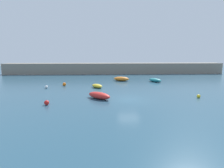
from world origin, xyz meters
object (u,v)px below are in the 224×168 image
fishing_dinghy_green (97,86)px  rowboat_blue_near (155,80)px  open_tender_yellow (121,79)px  mooring_buoy_red (47,103)px  mooring_buoy_orange (64,84)px  mooring_buoy_yellow (199,96)px  mooring_buoy_white (46,87)px  rowboat_white_midwater (99,95)px

fishing_dinghy_green → rowboat_blue_near: (11.01, 5.38, 0.05)m
fishing_dinghy_green → open_tender_yellow: size_ratio=0.71×
open_tender_yellow → mooring_buoy_red: size_ratio=6.59×
fishing_dinghy_green → mooring_buoy_orange: size_ratio=4.14×
mooring_buoy_yellow → fishing_dinghy_green: bearing=150.5°
rowboat_blue_near → mooring_buoy_yellow: size_ratio=6.64×
rowboat_blue_near → mooring_buoy_yellow: 12.71m
open_tender_yellow → mooring_buoy_white: size_ratio=7.33×
mooring_buoy_red → mooring_buoy_yellow: (17.74, 2.23, -0.04)m
mooring_buoy_orange → mooring_buoy_yellow: mooring_buoy_orange is taller
rowboat_blue_near → mooring_buoy_red: 21.82m
fishing_dinghy_green → mooring_buoy_orange: fishing_dinghy_green is taller
mooring_buoy_orange → mooring_buoy_white: mooring_buoy_orange is taller
rowboat_white_midwater → open_tender_yellow: open_tender_yellow is taller
mooring_buoy_orange → mooring_buoy_white: 3.14m
rowboat_white_midwater → fishing_dinghy_green: rowboat_white_midwater is taller
rowboat_white_midwater → fishing_dinghy_green: (-0.50, 7.00, -0.10)m
rowboat_blue_near → rowboat_white_midwater: bearing=-77.2°
rowboat_blue_near → fishing_dinghy_green: bearing=-100.8°
rowboat_blue_near → mooring_buoy_white: (-18.97, -5.61, -0.12)m
rowboat_white_midwater → rowboat_blue_near: 16.24m
mooring_buoy_white → mooring_buoy_yellow: (20.70, -6.98, -0.01)m
rowboat_white_midwater → open_tender_yellow: 14.54m
mooring_buoy_yellow → rowboat_blue_near: bearing=97.8°
mooring_buoy_white → rowboat_white_midwater: bearing=-38.7°
mooring_buoy_red → mooring_buoy_yellow: bearing=7.2°
rowboat_white_midwater → mooring_buoy_yellow: size_ratio=7.50×
rowboat_white_midwater → mooring_buoy_white: size_ratio=7.04×
rowboat_blue_near → mooring_buoy_white: rowboat_blue_near is taller
mooring_buoy_white → mooring_buoy_orange: bearing=42.3°
mooring_buoy_orange → mooring_buoy_red: size_ratio=1.12×
fishing_dinghy_green → mooring_buoy_red: 10.68m
rowboat_blue_near → open_tender_yellow: size_ratio=0.85×
rowboat_blue_near → mooring_buoy_yellow: bearing=-29.0°
fishing_dinghy_green → mooring_buoy_yellow: size_ratio=5.51×
fishing_dinghy_green → mooring_buoy_red: size_ratio=4.65×
mooring_buoy_red → mooring_buoy_white: (-2.96, 9.21, -0.03)m
mooring_buoy_orange → open_tender_yellow: bearing=26.4°
open_tender_yellow → mooring_buoy_orange: (-10.22, -5.07, -0.13)m
fishing_dinghy_green → mooring_buoy_yellow: bearing=21.0°
rowboat_blue_near → mooring_buoy_white: bearing=-110.3°
rowboat_white_midwater → rowboat_blue_near: rowboat_white_midwater is taller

